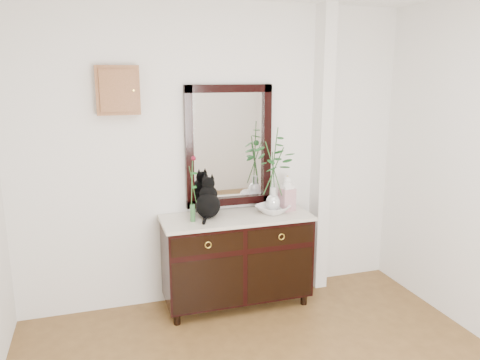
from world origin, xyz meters
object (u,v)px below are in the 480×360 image
object	(u,v)px
lotus_bowl	(273,209)
ginger_jar	(287,193)
sideboard	(237,256)
cat	(208,197)

from	to	relation	value
lotus_bowl	ginger_jar	xyz separation A→B (m)	(0.15, 0.04, 0.13)
lotus_bowl	ginger_jar	distance (m)	0.21
sideboard	cat	xyz separation A→B (m)	(-0.24, 0.06, 0.55)
sideboard	lotus_bowl	bearing A→B (deg)	-1.15
sideboard	ginger_jar	xyz separation A→B (m)	(0.50, 0.04, 0.54)
sideboard	lotus_bowl	distance (m)	0.53
cat	ginger_jar	xyz separation A→B (m)	(0.74, -0.02, -0.01)
sideboard	lotus_bowl	size ratio (longest dim) A/B	4.62
lotus_bowl	cat	bearing A→B (deg)	173.67
sideboard	ginger_jar	size ratio (longest dim) A/B	4.02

